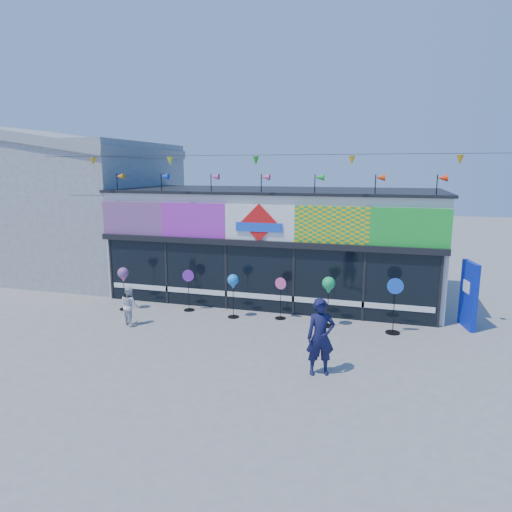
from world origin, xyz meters
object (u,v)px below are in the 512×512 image
at_px(spinner_4, 329,287).
at_px(spinner_5, 394,304).
at_px(blue_sign, 469,295).
at_px(spinner_1, 189,289).
at_px(spinner_3, 281,297).
at_px(spinner_2, 233,283).
at_px(child, 130,305).
at_px(spinner_0, 123,276).
at_px(adult_man, 321,337).

distance_m(spinner_4, spinner_5, 2.01).
height_order(blue_sign, spinner_1, blue_sign).
bearing_deg(spinner_5, spinner_3, 173.95).
bearing_deg(spinner_3, spinner_2, -168.92).
bearing_deg(child, spinner_4, -135.56).
bearing_deg(spinner_1, child, -122.45).
relative_size(spinner_3, spinner_5, 0.82).
relative_size(spinner_2, child, 1.17).
bearing_deg(spinner_2, spinner_1, 170.75).
height_order(spinner_0, spinner_4, spinner_4).
bearing_deg(child, spinner_2, -121.56).
xyz_separation_m(spinner_2, adult_man, (3.38, -3.45, -0.24)).
bearing_deg(spinner_1, spinner_5, -3.01).
bearing_deg(blue_sign, spinner_0, 173.97).
height_order(spinner_3, spinner_5, spinner_5).
xyz_separation_m(spinner_0, spinner_1, (2.22, 0.52, -0.44)).
distance_m(blue_sign, spinner_1, 9.08).
xyz_separation_m(spinner_0, spinner_2, (3.95, 0.24, -0.03)).
distance_m(blue_sign, child, 10.58).
xyz_separation_m(spinner_2, spinner_4, (3.13, -0.02, 0.10)).
xyz_separation_m(spinner_2, child, (-2.92, -1.58, -0.55)).
height_order(blue_sign, child, blue_sign).
bearing_deg(spinner_0, spinner_2, 3.50).
height_order(spinner_1, spinner_4, spinner_4).
bearing_deg(adult_man, spinner_0, 135.59).
bearing_deg(spinner_2, child, -151.55).
bearing_deg(spinner_0, spinner_4, 1.78).
height_order(spinner_3, child, spinner_3).
relative_size(spinner_0, spinner_3, 1.08).
xyz_separation_m(blue_sign, spinner_5, (-2.21, -1.19, -0.15)).
relative_size(spinner_3, child, 1.11).
distance_m(blue_sign, spinner_2, 7.39).
bearing_deg(spinner_1, spinner_2, -9.25).
relative_size(spinner_1, child, 1.15).
height_order(spinner_3, adult_man, adult_man).
xyz_separation_m(spinner_0, spinner_3, (5.48, 0.54, -0.47)).
xyz_separation_m(spinner_1, spinner_2, (1.73, -0.28, 0.41)).
height_order(spinner_4, adult_man, adult_man).
height_order(spinner_1, spinner_2, spinner_2).
height_order(spinner_1, spinner_5, spinner_5).
xyz_separation_m(spinner_4, spinner_5, (1.97, -0.06, -0.38)).
distance_m(spinner_2, adult_man, 4.84).
xyz_separation_m(spinner_1, spinner_3, (3.27, 0.02, -0.03)).
bearing_deg(adult_man, blue_sign, 28.60).
distance_m(spinner_3, spinner_4, 1.71).
height_order(blue_sign, spinner_2, blue_sign).
bearing_deg(spinner_2, spinner_0, -176.50).
distance_m(spinner_1, adult_man, 6.34).
relative_size(blue_sign, spinner_5, 1.22).
relative_size(spinner_4, adult_man, 0.85).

